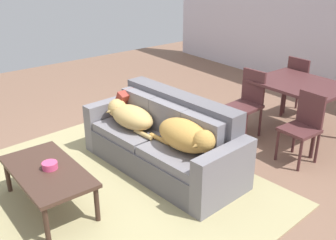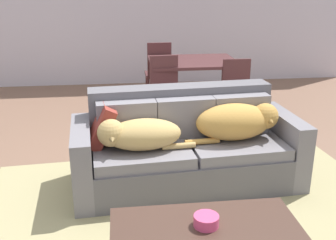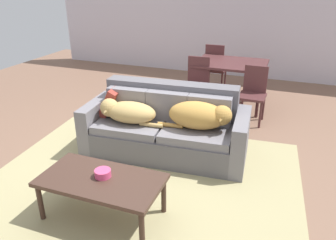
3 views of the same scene
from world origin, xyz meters
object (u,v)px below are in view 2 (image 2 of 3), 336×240
(dining_chair_far_left, at_px, (159,70))
(dining_chair_near_right, at_px, (238,90))
(couch, at_px, (186,148))
(throw_pillow_by_left_arm, at_px, (101,124))
(coffee_table, at_px, (207,236))
(bowl_on_coffee_table, at_px, (206,221))
(dining_table, at_px, (193,66))
(dog_on_left_cushion, at_px, (138,134))
(dining_chair_near_left, at_px, (166,90))
(dog_on_right_cushion, at_px, (238,121))

(dining_chair_far_left, bearing_deg, dining_chair_near_right, 125.88)
(couch, relative_size, throw_pillow_by_left_arm, 5.54)
(coffee_table, relative_size, bowl_on_coffee_table, 7.44)
(dining_table, xyz_separation_m, dining_chair_far_left, (-0.42, 0.63, -0.19))
(dog_on_left_cushion, relative_size, throw_pillow_by_left_arm, 2.19)
(coffee_table, distance_m, dining_chair_near_right, 3.04)
(dining_chair_near_left, bearing_deg, throw_pillow_by_left_arm, -121.62)
(dog_on_right_cushion, xyz_separation_m, dining_chair_near_right, (0.44, 1.51, -0.13))
(throw_pillow_by_left_arm, distance_m, dining_chair_near_left, 1.67)
(dining_chair_near_right, relative_size, dining_chair_far_left, 0.92)
(dog_on_right_cushion, relative_size, dining_table, 0.74)
(dog_on_right_cushion, height_order, throw_pillow_by_left_arm, throw_pillow_by_left_arm)
(dining_chair_far_left, bearing_deg, throw_pillow_by_left_arm, 73.11)
(couch, height_order, dog_on_right_cushion, couch)
(bowl_on_coffee_table, height_order, dining_table, dining_table)
(couch, xyz_separation_m, dog_on_right_cushion, (0.46, -0.07, 0.27))
(dog_on_right_cushion, distance_m, dining_table, 2.09)
(dog_on_left_cushion, distance_m, coffee_table, 1.28)
(dining_chair_far_left, bearing_deg, coffee_table, 87.83)
(bowl_on_coffee_table, xyz_separation_m, dining_chair_near_left, (0.08, 2.87, 0.05))
(dining_table, bearing_deg, bowl_on_coffee_table, -98.86)
(bowl_on_coffee_table, xyz_separation_m, dining_table, (0.53, 3.41, 0.23))
(coffee_table, height_order, dining_chair_far_left, dining_chair_far_left)
(dining_table, bearing_deg, coffee_table, -98.82)
(dog_on_right_cushion, height_order, dining_chair_near_left, dining_chair_near_left)
(dining_chair_near_left, height_order, dining_chair_near_right, dining_chair_near_left)
(coffee_table, relative_size, dining_chair_far_left, 1.22)
(throw_pillow_by_left_arm, bearing_deg, coffee_table, -64.75)
(bowl_on_coffee_table, xyz_separation_m, dining_chair_far_left, (0.11, 4.04, 0.05))
(coffee_table, bearing_deg, dog_on_left_cushion, 105.86)
(dog_on_left_cushion, bearing_deg, throw_pillow_by_left_arm, 144.38)
(dining_chair_near_right, bearing_deg, dog_on_right_cushion, -104.70)
(dog_on_left_cushion, height_order, dining_chair_near_left, dining_chair_near_left)
(dog_on_right_cushion, height_order, bowl_on_coffee_table, dog_on_right_cushion)
(dog_on_left_cushion, xyz_separation_m, bowl_on_coffee_table, (0.35, -1.18, -0.12))
(couch, bearing_deg, dining_chair_near_left, 86.44)
(couch, relative_size, coffee_table, 1.85)
(dining_chair_near_left, height_order, dining_chair_far_left, dining_chair_far_left)
(dog_on_left_cushion, xyz_separation_m, coffee_table, (0.35, -1.22, -0.20))
(dog_on_right_cushion, bearing_deg, bowl_on_coffee_table, -117.72)
(throw_pillow_by_left_arm, height_order, dining_table, throw_pillow_by_left_arm)
(throw_pillow_by_left_arm, xyz_separation_m, dining_table, (1.20, 2.03, 0.08))
(dog_on_right_cushion, relative_size, coffee_table, 0.77)
(throw_pillow_by_left_arm, distance_m, coffee_table, 1.58)
(dining_chair_near_left, relative_size, dining_chair_far_left, 0.98)
(coffee_table, height_order, dining_chair_near_left, dining_chair_near_left)
(couch, xyz_separation_m, bowl_on_coffee_table, (-0.11, -1.39, 0.12))
(throw_pillow_by_left_arm, bearing_deg, dining_chair_near_right, 40.76)
(dog_on_right_cushion, relative_size, dining_chair_near_left, 0.95)
(dining_chair_near_left, xyz_separation_m, dining_chair_far_left, (0.03, 1.18, -0.00))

